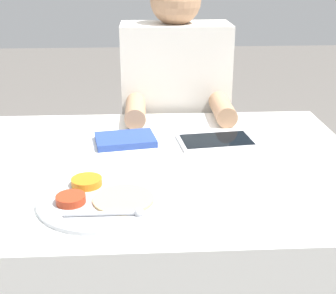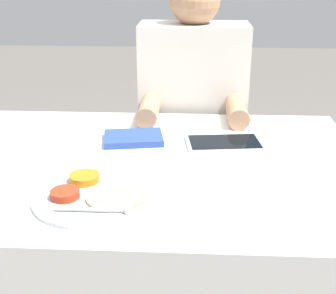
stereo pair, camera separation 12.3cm
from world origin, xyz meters
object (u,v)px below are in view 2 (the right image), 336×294
at_px(red_notebook, 133,139).
at_px(person_diner, 192,147).
at_px(thali_tray, 95,195).
at_px(tablet_device, 224,143).

bearing_deg(red_notebook, person_diner, 66.15).
bearing_deg(red_notebook, thali_tray, -97.24).
height_order(red_notebook, person_diner, person_diner).
bearing_deg(tablet_device, red_notebook, 177.93).
xyz_separation_m(tablet_device, person_diner, (-0.10, 0.42, -0.18)).
bearing_deg(tablet_device, person_diner, 103.16).
height_order(red_notebook, tablet_device, red_notebook).
bearing_deg(person_diner, tablet_device, -76.84).
bearing_deg(person_diner, thali_tray, -106.33).
relative_size(red_notebook, tablet_device, 0.79).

